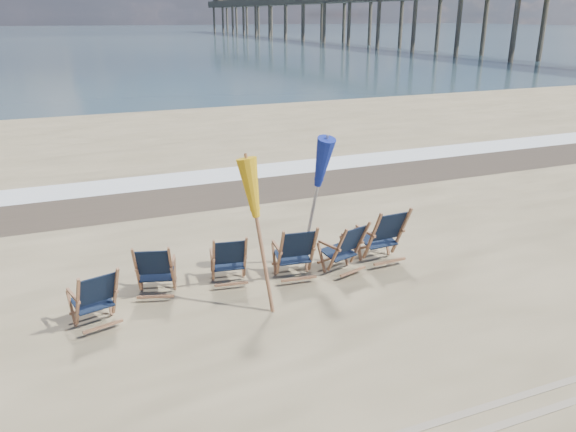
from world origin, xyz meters
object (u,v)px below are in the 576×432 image
Objects in this scene: beach_chair_5 at (401,233)px; umbrella_blue at (314,163)px; beach_chair_0 at (116,294)px; beach_chair_4 at (360,245)px; beach_chair_1 at (172,271)px; fishing_pier at (340,11)px; beach_chair_2 at (245,259)px; beach_chair_3 at (313,252)px; umbrella_yellow at (260,196)px.

beach_chair_5 is 2.07m from umbrella_blue.
beach_chair_0 is 4.88m from beach_chair_5.
beach_chair_1 is at bearing -20.07° from beach_chair_4.
beach_chair_2 is at bearing -118.31° from fishing_pier.
beach_chair_4 reaches higher than beach_chair_0.
fishing_pier is at bearing -111.36° from beach_chair_3.
beach_chair_2 is (2.06, 0.47, -0.01)m from beach_chair_0.
beach_chair_4 reaches higher than beach_chair_2.
beach_chair_5 is at bearing -116.50° from fishing_pier.
beach_chair_1 is 2.29m from beach_chair_3.
beach_chair_1 is (0.87, 0.46, -0.00)m from beach_chair_0.
umbrella_blue is at bearing 176.37° from beach_chair_0.
beach_chair_3 reaches higher than beach_chair_2.
beach_chair_1 is 0.41× the size of umbrella_yellow.
umbrella_yellow reaches higher than beach_chair_2.
beach_chair_3 is 0.41× the size of umbrella_blue.
fishing_pier is (37.66, 72.09, 2.77)m from umbrella_blue.
beach_chair_5 is at bearing -13.42° from umbrella_blue.
beach_chair_1 is 82.79m from fishing_pier.
beach_chair_2 is 0.37× the size of umbrella_blue.
beach_chair_0 is 83.61m from fishing_pier.
beach_chair_4 reaches higher than beach_chair_1.
beach_chair_5 is 0.01× the size of fishing_pier.
umbrella_yellow is 0.95× the size of umbrella_blue.
umbrella_yellow is at bearing -141.89° from umbrella_blue.
umbrella_yellow is (1.17, -0.81, 1.29)m from beach_chair_1.
beach_chair_5 is (2.82, -0.17, 0.09)m from beach_chair_2.
beach_chair_4 is 0.39× the size of umbrella_blue.
beach_chair_1 is 0.01× the size of fishing_pier.
beach_chair_4 is 0.41× the size of umbrella_yellow.
beach_chair_3 is 1.73m from beach_chair_5.
fishing_pier is (38.94, 72.29, 4.20)m from beach_chair_2.
umbrella_blue is (3.33, 0.66, 1.41)m from beach_chair_0.
beach_chair_3 is 1.05× the size of beach_chair_4.
fishing_pier is (37.85, 72.51, 4.15)m from beach_chair_3.
umbrella_yellow is (-2.83, -0.65, 1.22)m from beach_chair_5.
beach_chair_1 is 0.39× the size of umbrella_blue.
fishing_pier reaches higher than umbrella_blue.
beach_chair_0 is 2.11m from beach_chair_2.
beach_chair_5 is 0.45× the size of umbrella_blue.
umbrella_yellow is at bearing 34.12° from beach_chair_3.
beach_chair_3 is at bearing -15.47° from beach_chair_4.
beach_chair_0 is at bearing 43.99° from beach_chair_1.
fishing_pier is at bearing -133.33° from beach_chair_4.
umbrella_blue is at bearing -117.59° from fishing_pier.
beach_chair_2 is at bearing -5.58° from beach_chair_3.
beach_chair_1 is at bearing 9.40° from beach_chair_2.
beach_chair_4 is at bearing -177.16° from beach_chair_2.
beach_chair_2 is at bearing -171.16° from umbrella_blue.
beach_chair_3 is 1.77m from umbrella_yellow.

